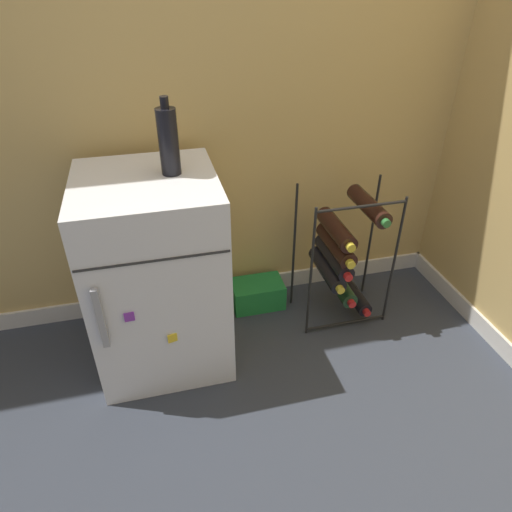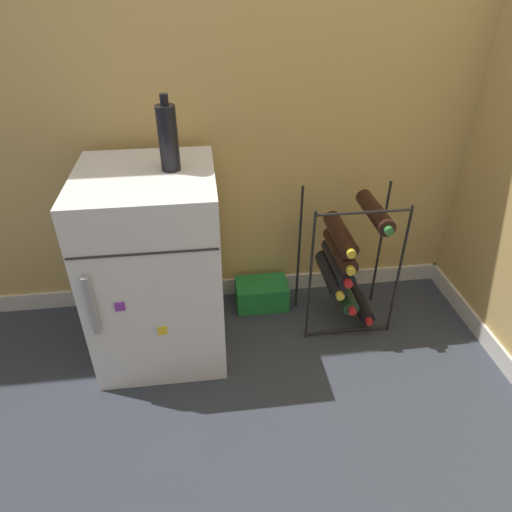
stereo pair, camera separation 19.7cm
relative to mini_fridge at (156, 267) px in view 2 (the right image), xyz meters
The scene contains 6 objects.
ground_plane 0.69m from the mini_fridge, 33.01° to the right, with size 14.00×14.00×0.00m, color #333842.
wall_back 1.01m from the mini_fridge, 37.26° to the left, with size 6.98×0.07×2.50m.
mini_fridge is the anchor object (origin of this frame).
wine_rack 0.84m from the mini_fridge, ahead, with size 0.41×0.33×0.67m.
soda_box 0.63m from the mini_fridge, 23.44° to the left, with size 0.26×0.17×0.13m.
fridge_top_bottle 0.55m from the mini_fridge, 14.35° to the left, with size 0.07×0.07×0.28m.
Camera 2 is at (-0.25, -1.30, 1.49)m, focal length 32.00 mm.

